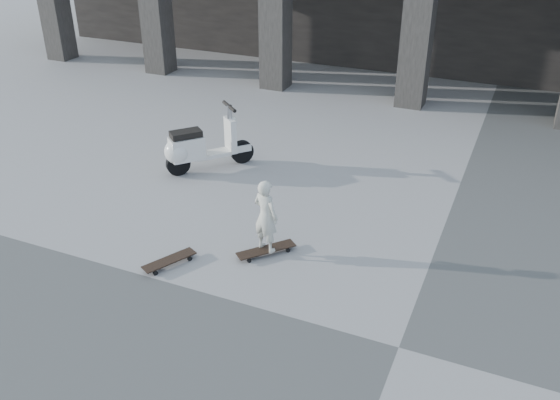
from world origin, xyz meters
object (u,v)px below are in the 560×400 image
at_px(longboard, 266,250).
at_px(skateboard_spare, 169,261).
at_px(scooter, 195,148).
at_px(child, 266,216).

xyz_separation_m(longboard, skateboard_spare, (-1.14, -0.80, 0.00)).
distance_m(longboard, skateboard_spare, 1.39).
relative_size(skateboard_spare, scooter, 0.57).
bearing_deg(longboard, skateboard_spare, 165.83).
xyz_separation_m(skateboard_spare, child, (1.14, 0.80, 0.57)).
height_order(longboard, child, child).
height_order(longboard, skateboard_spare, skateboard_spare).
bearing_deg(scooter, longboard, -89.34).
relative_size(longboard, skateboard_spare, 1.01).
bearing_deg(skateboard_spare, child, -27.99).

